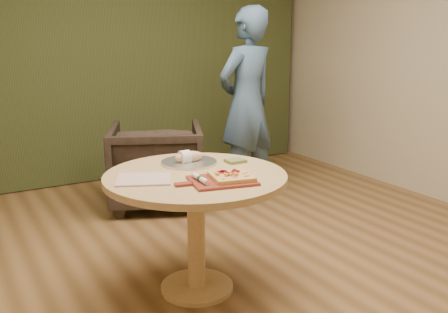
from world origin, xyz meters
name	(u,v)px	position (x,y,z in m)	size (l,w,h in m)	color
room_shell	(257,62)	(0.00, 0.00, 1.40)	(5.04, 6.04, 2.84)	olive
curtain	(103,49)	(0.00, 2.90, 1.40)	(4.80, 0.14, 2.78)	#2C3618
pedestal_table	(196,196)	(-0.30, 0.18, 0.61)	(1.08, 1.08, 0.75)	tan
pizza_paddle	(220,181)	(-0.26, -0.04, 0.76)	(0.47, 0.34, 0.01)	maroon
flatbread_pizza	(231,176)	(-0.19, -0.05, 0.78)	(0.26, 0.26, 0.04)	#E6B459
cutlery_roll	(200,179)	(-0.37, -0.01, 0.78)	(0.04, 0.20, 0.03)	white
newspaper	(144,179)	(-0.61, 0.21, 0.76)	(0.30, 0.25, 0.01)	white
serving_tray	(189,162)	(-0.22, 0.42, 0.76)	(0.36, 0.36, 0.02)	silver
bread_roll	(188,157)	(-0.23, 0.42, 0.79)	(0.19, 0.09, 0.09)	#DDB986
green_packet	(235,161)	(0.05, 0.30, 0.76)	(0.12, 0.10, 0.02)	#515C29
armchair	(156,161)	(0.11, 1.79, 0.42)	(0.82, 0.77, 0.84)	black
person_standing	(247,103)	(1.00, 1.66, 0.90)	(0.66, 0.43, 1.81)	#40607E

